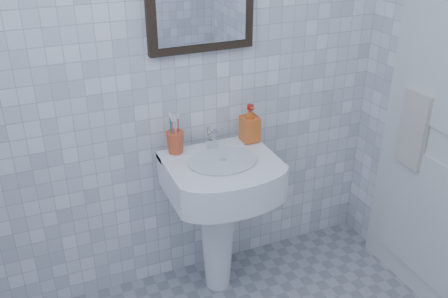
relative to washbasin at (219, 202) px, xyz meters
name	(u,v)px	position (x,y,z in m)	size (l,w,h in m)	color
wall_back	(174,51)	(-0.13, 0.22, 0.72)	(2.20, 0.02, 2.50)	white
washbasin	(219,202)	(0.00, 0.00, 0.00)	(0.52, 0.38, 0.80)	white
faucet	(211,139)	(0.00, 0.09, 0.30)	(0.05, 0.10, 0.12)	silver
toothbrush_cup	(175,142)	(-0.17, 0.12, 0.31)	(0.09, 0.09, 0.11)	#D14D2A
soap_dispenser	(250,123)	(0.21, 0.10, 0.35)	(0.08, 0.09, 0.19)	#E94816
towel_ring	(423,94)	(0.93, -0.25, 0.52)	(0.18, 0.18, 0.01)	silver
hand_towel	(413,130)	(0.91, -0.25, 0.34)	(0.03, 0.16, 0.38)	beige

